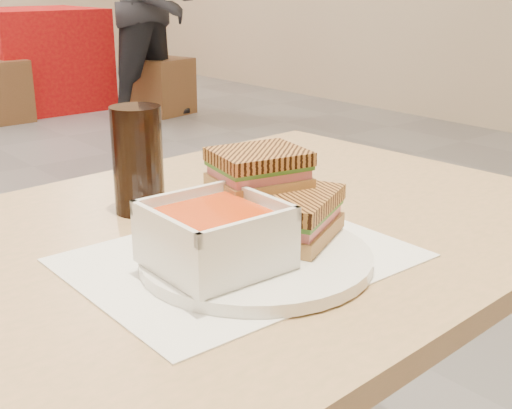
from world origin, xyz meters
TOP-DOWN VIEW (x-y plane):
  - main_table at (-0.05, -1.90)m, footprint 1.24×0.77m
  - tray_liner at (0.00, -1.98)m, footprint 0.38×0.30m
  - plate at (0.00, -2.01)m, footprint 0.27×0.27m
  - soup_bowl at (-0.05, -2.01)m, footprint 0.13×0.13m
  - panini_lower at (0.06, -2.00)m, footprint 0.16×0.15m
  - panini_upper at (0.06, -1.95)m, footprint 0.13×0.11m
  - cola_glass at (-0.00, -1.76)m, footprint 0.07×0.07m
  - bg_table_1 at (1.83, 3.02)m, footprint 0.93×0.93m
  - bg_chair_1r at (2.47, 2.14)m, footprint 0.47×0.47m
  - patron_b at (2.37, 1.96)m, footprint 0.99×0.86m

SIDE VIEW (x-z plane):
  - bg_chair_1r at x=2.47m, z-range 0.00..0.44m
  - bg_table_1 at x=1.83m, z-range 0.00..0.82m
  - main_table at x=-0.05m, z-range 0.26..1.01m
  - tray_liner at x=0.00m, z-range 0.75..0.75m
  - plate at x=0.00m, z-range 0.75..0.77m
  - panini_lower at x=0.06m, z-range 0.77..0.82m
  - soup_bowl at x=-0.05m, z-range 0.76..0.83m
  - cola_glass at x=0.00m, z-range 0.75..0.90m
  - panini_upper at x=0.06m, z-range 0.82..0.87m
  - patron_b at x=2.37m, z-range 0.00..1.76m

